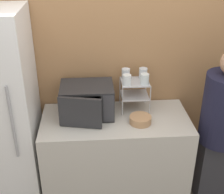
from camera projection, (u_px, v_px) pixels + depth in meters
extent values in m
cube|color=#9E7047|center=(113.00, 65.00, 3.10)|extent=(8.00, 0.06, 2.60)
cube|color=#B7B2A8|center=(115.00, 157.00, 3.16)|extent=(1.41, 0.68, 0.91)
cube|color=#262628|center=(87.00, 100.00, 2.96)|extent=(0.50, 0.37, 0.30)
cube|color=#B7B2A8|center=(81.00, 109.00, 2.80)|extent=(0.36, 0.01, 0.26)
cube|color=#333338|center=(109.00, 109.00, 2.81)|extent=(0.10, 0.01, 0.27)
cube|color=#262628|center=(80.00, 113.00, 2.75)|extent=(0.38, 0.11, 0.29)
cylinder|color=#B2B2B7|center=(122.00, 101.00, 2.94)|extent=(0.01, 0.01, 0.30)
cylinder|color=#B2B2B7|center=(150.00, 100.00, 2.96)|extent=(0.01, 0.01, 0.30)
cylinder|color=#B2B2B7|center=(120.00, 90.00, 3.15)|extent=(0.01, 0.01, 0.30)
cylinder|color=#B2B2B7|center=(146.00, 89.00, 3.17)|extent=(0.01, 0.01, 0.30)
cube|color=#B2B2B7|center=(134.00, 95.00, 3.05)|extent=(0.26, 0.24, 0.01)
cube|color=#B2B2B7|center=(135.00, 82.00, 2.99)|extent=(0.26, 0.24, 0.01)
cylinder|color=silver|center=(127.00, 80.00, 2.89)|extent=(0.08, 0.08, 0.10)
cylinder|color=silver|center=(143.00, 73.00, 3.03)|extent=(0.08, 0.08, 0.10)
cylinder|color=silver|center=(145.00, 79.00, 2.91)|extent=(0.08, 0.08, 0.10)
cylinder|color=silver|center=(126.00, 74.00, 3.02)|extent=(0.08, 0.08, 0.10)
cylinder|color=#AD7F56|center=(140.00, 122.00, 2.88)|extent=(0.11, 0.11, 0.01)
cylinder|color=#AD7F56|center=(140.00, 120.00, 2.87)|extent=(0.20, 0.20, 0.07)
cube|color=#2D2D33|center=(214.00, 168.00, 3.16)|extent=(0.33, 0.21, 0.70)
cylinder|color=#99999E|center=(12.00, 123.00, 2.57)|extent=(0.02, 0.02, 0.68)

